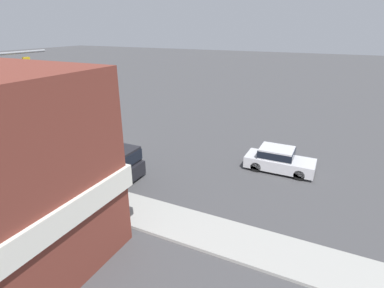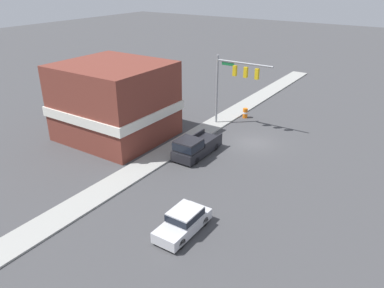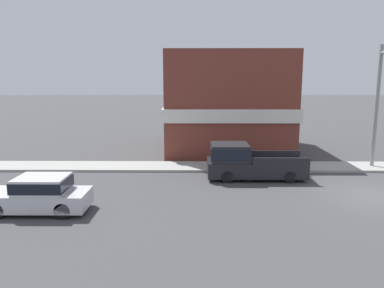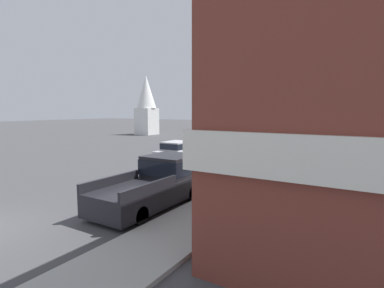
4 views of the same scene
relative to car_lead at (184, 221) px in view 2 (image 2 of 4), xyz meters
name	(u,v)px [view 2 (image 2 of 4)]	position (x,y,z in m)	size (l,w,h in m)	color
ground_plane	(254,143)	(2.11, -15.04, -0.79)	(200.00, 200.00, 0.00)	#424244
sidewalk_curb	(205,130)	(7.81, -15.04, -0.72)	(2.40, 60.00, 0.14)	#9E9E99
near_signal_assembly	(234,77)	(5.88, -17.55, 4.67)	(6.17, 0.49, 7.49)	gray
car_lead	(184,221)	(0.00, 0.00, 0.00)	(1.78, 4.26, 1.53)	black
pickup_truck_parked	(194,147)	(5.37, -9.35, 0.16)	(2.08, 5.39, 1.95)	black
construction_barrel	(245,113)	(6.01, -20.89, -0.23)	(0.56, 0.56, 1.11)	orange
corner_brick_building	(115,102)	(14.39, -8.93, 2.83)	(10.06, 9.25, 7.39)	brown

